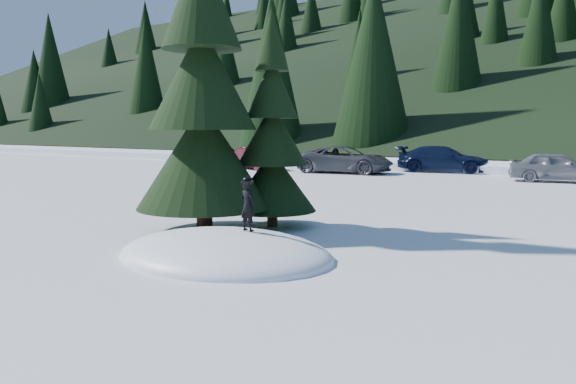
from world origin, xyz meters
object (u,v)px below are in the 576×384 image
Objects in this scene: spruce_tall at (202,91)px; child_skier at (248,206)px; car_1 at (256,158)px; car_0 at (222,155)px; car_3 at (443,159)px; car_4 at (556,167)px; spruce_short at (272,143)px; car_2 at (345,160)px.

child_skier is (2.51, -1.47, -2.34)m from spruce_tall.
child_skier is at bearing -121.17° from car_1.
car_1 is at bearing -94.87° from car_0.
spruce_tall is 1.72× the size of car_3.
car_3 is at bearing 55.30° from car_4.
spruce_short reaches higher than car_1.
spruce_short reaches higher than car_3.
spruce_tall is 18.14m from car_2.
car_0 is at bearing -41.98° from child_skier.
child_skier reaches higher than car_4.
spruce_short is at bearing -56.47° from child_skier.
spruce_tall is 8.67× the size of child_skier.
car_4 is at bearing -93.69° from car_2.
spruce_tall is 23.03m from car_0.
car_2 is at bearing 119.62° from car_3.
car_1 is at bearing 129.02° from spruce_short.
spruce_tall is at bearing -125.54° from spruce_short.
spruce_tall is 1.64× the size of car_2.
spruce_short is 1.03× the size of car_2.
spruce_tall is 18.86m from car_4.
car_3 is at bearing -59.06° from car_2.
spruce_tall is at bearing -128.12° from car_0.
car_2 is at bearing -80.91° from car_0.
car_2 is at bearing -62.13° from car_1.
child_skier is 0.20× the size of car_3.
car_4 is (10.41, 0.96, -0.03)m from car_2.
car_1 is at bearing 102.71° from car_3.
child_skier is 25.65m from car_0.
car_0 reaches higher than car_1.
car_4 is (3.85, 16.63, -1.41)m from spruce_short.
car_3 is (-1.31, 20.63, -2.59)m from spruce_tall.
spruce_tall is 20.05m from car_1.
car_3 is (13.44, 3.13, 0.03)m from car_0.
spruce_tall is at bearing -24.60° from child_skier.
car_0 is at bearing 134.37° from spruce_short.
car_2 is 5.54m from car_3.
car_0 is (-15.75, 16.10, -1.41)m from spruce_short.
car_1 is 10.73m from car_3.
spruce_short is 17.04m from car_2.
child_skier is at bearing -62.19° from spruce_short.
spruce_tall is 2.12× the size of car_0.
spruce_tall is 1.60× the size of spruce_short.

